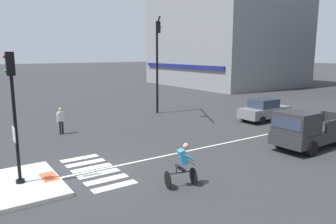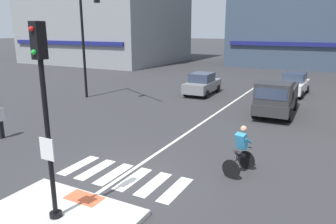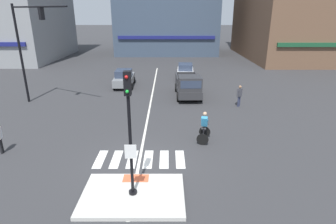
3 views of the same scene
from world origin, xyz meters
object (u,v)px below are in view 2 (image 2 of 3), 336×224
at_px(car_white_eastbound_distant, 294,84).
at_px(car_grey_westbound_distant, 202,84).
at_px(traffic_light_mast, 87,28).
at_px(pedestrian_at_curb_left, 0,118).
at_px(pickup_truck_charcoal_eastbound_far, 276,99).
at_px(cyclist, 241,149).
at_px(signal_pole, 45,107).

xyz_separation_m(car_white_eastbound_distant, car_grey_westbound_distant, (-6.15, -3.12, 0.00)).
bearing_deg(car_white_eastbound_distant, car_grey_westbound_distant, -153.09).
xyz_separation_m(traffic_light_mast, pedestrian_at_curb_left, (1.82, -8.22, -3.91)).
bearing_deg(car_grey_westbound_distant, car_white_eastbound_distant, 26.91).
height_order(traffic_light_mast, pedestrian_at_curb_left, traffic_light_mast).
bearing_deg(pedestrian_at_curb_left, pickup_truck_charcoal_eastbound_far, 43.95).
relative_size(cyclist, pedestrian_at_curb_left, 1.01).
bearing_deg(pickup_truck_charcoal_eastbound_far, signal_pole, -102.90).
bearing_deg(cyclist, signal_pole, -123.69).
distance_m(traffic_light_mast, car_grey_westbound_distant, 9.19).
distance_m(signal_pole, traffic_light_mast, 15.00).
bearing_deg(car_grey_westbound_distant, pedestrian_at_curb_left, -107.44).
bearing_deg(signal_pole, pedestrian_at_curb_left, 153.35).
distance_m(signal_pole, cyclist, 6.52).
height_order(car_grey_westbound_distant, pedestrian_at_curb_left, pedestrian_at_curb_left).
xyz_separation_m(traffic_light_mast, pickup_truck_charcoal_eastbound_far, (12.14, 1.72, -3.92)).
xyz_separation_m(cyclist, pedestrian_at_curb_left, (-10.61, -1.49, 0.11)).
distance_m(pickup_truck_charcoal_eastbound_far, cyclist, 8.46).
height_order(signal_pole, car_grey_westbound_distant, signal_pole).
bearing_deg(cyclist, car_grey_westbound_distant, 117.28).
relative_size(signal_pole, pedestrian_at_curb_left, 2.92).
height_order(pickup_truck_charcoal_eastbound_far, cyclist, pickup_truck_charcoal_eastbound_far).
bearing_deg(traffic_light_mast, car_grey_westbound_distant, 41.85).
bearing_deg(car_grey_westbound_distant, signal_pole, -80.50).
bearing_deg(traffic_light_mast, signal_pole, -52.66).
relative_size(pickup_truck_charcoal_eastbound_far, cyclist, 3.06).
distance_m(cyclist, pedestrian_at_curb_left, 10.72).
bearing_deg(pedestrian_at_curb_left, signal_pole, -26.65).
bearing_deg(pedestrian_at_curb_left, car_grey_westbound_distant, 72.56).
height_order(traffic_light_mast, cyclist, traffic_light_mast).
xyz_separation_m(signal_pole, pedestrian_at_curb_left, (-7.21, 3.62, -2.10)).
xyz_separation_m(pickup_truck_charcoal_eastbound_far, cyclist, (0.30, -8.45, -0.11)).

